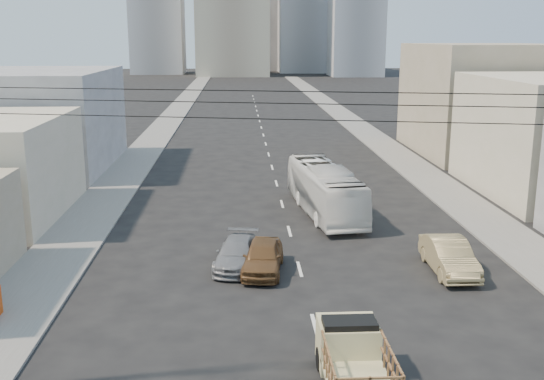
{
  "coord_description": "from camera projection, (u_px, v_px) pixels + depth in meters",
  "views": [
    {
      "loc": [
        -2.81,
        -14.02,
        10.61
      ],
      "look_at": [
        -1.22,
        15.42,
        3.5
      ],
      "focal_mm": 42.0,
      "sensor_mm": 36.0,
      "label": 1
    }
  ],
  "objects": [
    {
      "name": "lane_dashes",
      "position": [
        264.0,
        139.0,
        67.69
      ],
      "size": [
        0.15,
        104.0,
        0.01
      ],
      "color": "silver",
      "rests_on": "ground"
    },
    {
      "name": "midrise_ne",
      "position": [
        305.0,
        5.0,
        192.08
      ],
      "size": [
        16.0,
        16.0,
        40.0
      ],
      "primitive_type": "cube",
      "color": "gray",
      "rests_on": "ground"
    },
    {
      "name": "midrise_east",
      "position": [
        356.0,
        24.0,
        174.7
      ],
      "size": [
        14.0,
        14.0,
        28.0
      ],
      "primitive_type": "cube",
      "color": "gray",
      "rests_on": "ground"
    },
    {
      "name": "bldg_right_far",
      "position": [
        484.0,
        99.0,
        58.83
      ],
      "size": [
        12.0,
        16.0,
        10.0
      ],
      "primitive_type": "cube",
      "color": "gray",
      "rests_on": "ground"
    },
    {
      "name": "overhead_wires",
      "position": [
        352.0,
        106.0,
        15.6
      ],
      "size": [
        23.01,
        5.02,
        0.72
      ],
      "color": "black",
      "rests_on": "ground"
    },
    {
      "name": "flatbed_pickup",
      "position": [
        354.0,
        356.0,
        19.46
      ],
      "size": [
        1.95,
        4.41,
        1.9
      ],
      "color": "#CCC189",
      "rests_on": "ground"
    },
    {
      "name": "sedan_tan",
      "position": [
        449.0,
        256.0,
        29.31
      ],
      "size": [
        1.7,
        4.74,
        1.56
      ],
      "primitive_type": "imported",
      "rotation": [
        0.0,
        0.0,
        -0.01
      ],
      "color": "#9D8A5B",
      "rests_on": "ground"
    },
    {
      "name": "midrise_back",
      "position": [
        264.0,
        1.0,
        205.54
      ],
      "size": [
        18.0,
        18.0,
        44.0
      ],
      "primitive_type": "cube",
      "color": "gray",
      "rests_on": "ground"
    },
    {
      "name": "sidewalk_right",
      "position": [
        347.0,
        118.0,
        84.8
      ],
      "size": [
        3.5,
        180.0,
        0.12
      ],
      "primitive_type": "cube",
      "color": "slate",
      "rests_on": "ground"
    },
    {
      "name": "city_bus",
      "position": [
        325.0,
        190.0,
        38.98
      ],
      "size": [
        3.76,
        10.99,
        3.0
      ],
      "primitive_type": "imported",
      "rotation": [
        0.0,
        0.0,
        0.12
      ],
      "color": "silver",
      "rests_on": "ground"
    },
    {
      "name": "sedan_grey",
      "position": [
        237.0,
        253.0,
        30.05
      ],
      "size": [
        2.47,
        4.69,
        1.3
      ],
      "primitive_type": "imported",
      "rotation": [
        0.0,
        0.0,
        -0.15
      ],
      "color": "gray",
      "rests_on": "ground"
    },
    {
      "name": "sedan_brown",
      "position": [
        263.0,
        257.0,
        29.33
      ],
      "size": [
        2.29,
        4.51,
        1.47
      ],
      "primitive_type": "imported",
      "rotation": [
        0.0,
        0.0,
        -0.13
      ],
      "color": "brown",
      "rests_on": "ground"
    },
    {
      "name": "sidewalk_left",
      "position": [
        170.0,
        119.0,
        83.57
      ],
      "size": [
        3.5,
        180.0,
        0.12
      ],
      "primitive_type": "cube",
      "color": "slate",
      "rests_on": "ground"
    },
    {
      "name": "bldg_left_far",
      "position": [
        34.0,
        120.0,
        52.15
      ],
      "size": [
        12.0,
        16.0,
        8.0
      ],
      "primitive_type": "cube",
      "color": "gray",
      "rests_on": "ground"
    },
    {
      "name": "midrise_nw",
      "position": [
        157.0,
        14.0,
        185.63
      ],
      "size": [
        15.0,
        15.0,
        34.0
      ],
      "primitive_type": "cube",
      "color": "gray",
      "rests_on": "ground"
    }
  ]
}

